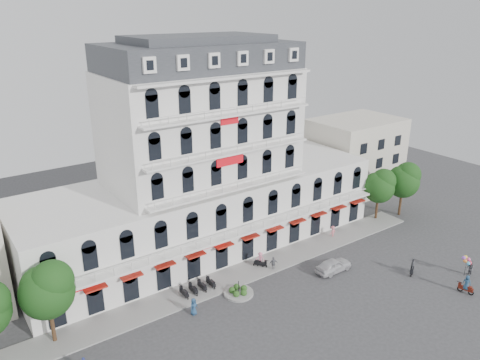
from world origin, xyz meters
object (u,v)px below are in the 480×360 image
rider_east (467,284)px  rider_northeast (412,266)px  parked_car (333,265)px  rider_center (260,260)px  balloon_vendor (469,266)px

rider_east → rider_northeast: size_ratio=1.03×
parked_car → rider_east: bearing=-143.4°
rider_northeast → rider_center: 17.31m
balloon_vendor → rider_center: bearing=140.3°
rider_east → rider_center: (-14.70, 16.77, -0.00)m
rider_center → balloon_vendor: balloon_vendor is taller
rider_center → rider_northeast: bearing=10.8°
parked_car → rider_northeast: size_ratio=2.22×
balloon_vendor → rider_east: bearing=-152.8°
rider_center → balloon_vendor: (18.11, -15.02, 0.20)m
rider_center → balloon_vendor: 23.53m
rider_east → balloon_vendor: size_ratio=0.87×
parked_car → balloon_vendor: 15.09m
rider_northeast → rider_east: bearing=73.5°
parked_car → rider_east: 13.99m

